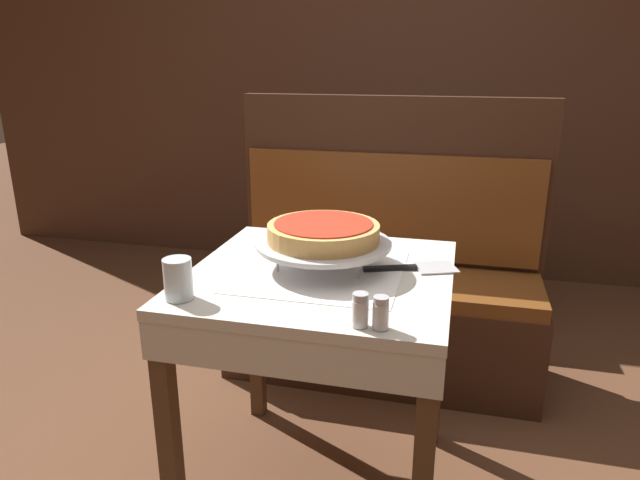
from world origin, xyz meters
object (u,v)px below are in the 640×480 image
booth_bench (383,296)px  pizza_server (415,268)px  dining_table_rear (425,194)px  dining_table_front (321,301)px  salt_shaker (360,310)px  deep_dish_pizza (323,232)px  water_glass_near (178,279)px  pizza_pan_stand (323,244)px  condiment_caddy (433,167)px  pepper_shaker (381,313)px

booth_bench → pizza_server: bearing=-75.8°
dining_table_rear → booth_bench: (-0.11, -0.83, -0.28)m
dining_table_front → salt_shaker: salt_shaker is taller
deep_dish_pizza → water_glass_near: 0.44m
booth_bench → pizza_pan_stand: booth_bench is taller
salt_shaker → condiment_caddy: bearing=88.5°
dining_table_front → salt_shaker: (0.17, -0.33, 0.14)m
dining_table_front → water_glass_near: water_glass_near is taller
salt_shaker → dining_table_rear: bearing=89.6°
dining_table_rear → booth_bench: 0.88m
pepper_shaker → deep_dish_pizza: bearing=122.1°
condiment_caddy → deep_dish_pizza: bearing=-98.3°
salt_shaker → condiment_caddy: (0.05, 1.93, -0.01)m
booth_bench → water_glass_near: booth_bench is taller
water_glass_near → salt_shaker: (0.48, -0.04, -0.01)m
dining_table_rear → pizza_pan_stand: bearing=-96.8°
dining_table_rear → water_glass_near: (-0.49, -1.92, 0.19)m
deep_dish_pizza → dining_table_rear: bearing=83.2°
pizza_pan_stand → pepper_shaker: (0.22, -0.36, -0.03)m
salt_shaker → condiment_caddy: 1.93m
water_glass_near → pepper_shaker: water_glass_near is taller
booth_bench → water_glass_near: size_ratio=12.52×
dining_table_rear → deep_dish_pizza: (-0.19, -1.61, 0.24)m
dining_table_rear → condiment_caddy: 0.17m
pizza_server → water_glass_near: 0.67m
dining_table_rear → pepper_shaker: size_ratio=9.75×
dining_table_front → water_glass_near: 0.44m
pizza_server → water_glass_near: water_glass_near is taller
dining_table_rear → water_glass_near: size_ratio=7.07×
dining_table_rear → booth_bench: booth_bench is taller
pepper_shaker → dining_table_front: bearing=124.0°
dining_table_front → water_glass_near: bearing=-136.9°
pepper_shaker → dining_table_rear: bearing=91.0°
dining_table_rear → salt_shaker: salt_shaker is taller
dining_table_rear → pizza_pan_stand: size_ratio=1.90×
deep_dish_pizza → water_glass_near: (-0.30, -0.31, -0.05)m
pizza_server → dining_table_rear: bearing=92.8°
water_glass_near → pepper_shaker: bearing=-4.7°
salt_shaker → pizza_server: bearing=77.5°
salt_shaker → pepper_shaker: 0.05m
water_glass_near → pizza_pan_stand: bearing=46.1°
salt_shaker → pepper_shaker: salt_shaker is taller
water_glass_near → salt_shaker: water_glass_near is taller
dining_table_rear → water_glass_near: bearing=-104.4°
booth_bench → water_glass_near: bearing=-109.4°
pizza_server → salt_shaker: salt_shaker is taller
pepper_shaker → pizza_pan_stand: bearing=122.1°
pepper_shaker → pizza_server: bearing=83.9°
pizza_pan_stand → salt_shaker: bearing=-63.6°
dining_table_rear → pepper_shaker: pepper_shaker is taller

